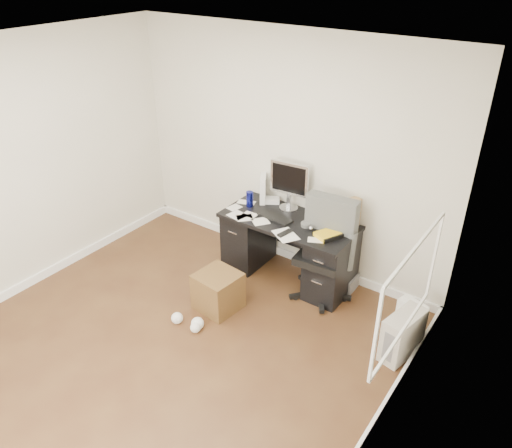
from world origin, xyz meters
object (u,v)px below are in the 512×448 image
(wicker_basket, at_px, (218,291))
(office_chair, at_px, (323,252))
(keyboard, at_px, (275,217))
(desk, at_px, (288,247))
(pc_tower, at_px, (403,335))
(lcd_monitor, at_px, (289,186))

(wicker_basket, bearing_deg, office_chair, 45.90)
(keyboard, xyz_separation_m, office_chair, (0.63, -0.04, -0.20))
(keyboard, distance_m, wicker_basket, 1.02)
(desk, height_order, pc_tower, desk)
(pc_tower, bearing_deg, office_chair, 173.19)
(desk, xyz_separation_m, lcd_monitor, (-0.14, 0.22, 0.64))
(pc_tower, bearing_deg, keyboard, 178.71)
(desk, bearing_deg, wicker_basket, -107.94)
(desk, xyz_separation_m, office_chair, (0.49, -0.10, 0.16))
(desk, height_order, wicker_basket, desk)
(office_chair, bearing_deg, desk, 163.10)
(lcd_monitor, height_order, wicker_basket, lcd_monitor)
(lcd_monitor, distance_m, pc_tower, 1.99)
(keyboard, bearing_deg, wicker_basket, -92.04)
(lcd_monitor, xyz_separation_m, office_chair, (0.63, -0.32, -0.47))
(office_chair, distance_m, wicker_basket, 1.18)
(lcd_monitor, xyz_separation_m, pc_tower, (1.69, -0.68, -0.81))
(desk, height_order, office_chair, office_chair)
(desk, height_order, keyboard, keyboard)
(lcd_monitor, height_order, keyboard, lcd_monitor)
(lcd_monitor, bearing_deg, desk, -61.79)
(keyboard, bearing_deg, pc_tower, -5.41)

